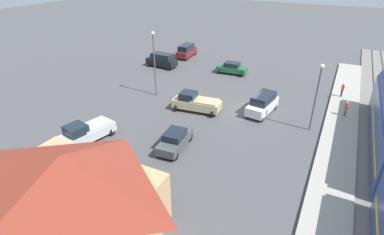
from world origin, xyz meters
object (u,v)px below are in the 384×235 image
(sedan_charcoal, at_px, (175,140))
(light_pole_lot_center, at_px, (154,57))
(pedestrian_on_platform, at_px, (346,107))
(light_pole_near_platform, at_px, (317,89))
(pedestrian_waiting_far, at_px, (343,89))
(suv_black, at_px, (162,60))
(sedan_green, at_px, (232,68))
(station_building, at_px, (69,195))
(suv_white, at_px, (263,104))
(pickup_silver, at_px, (86,132))
(suv_maroon, at_px, (186,51))
(pickup_tan, at_px, (196,102))

(sedan_charcoal, height_order, light_pole_lot_center, light_pole_lot_center)
(pedestrian_on_platform, bearing_deg, light_pole_lot_center, 10.18)
(light_pole_near_platform, bearing_deg, pedestrian_waiting_far, -103.09)
(suv_black, relative_size, light_pole_near_platform, 0.72)
(sedan_green, height_order, light_pole_near_platform, light_pole_near_platform)
(pedestrian_on_platform, distance_m, pedestrian_waiting_far, 5.53)
(station_building, xyz_separation_m, suv_white, (-5.82, -22.02, -1.92))
(sedan_green, height_order, light_pole_lot_center, light_pole_lot_center)
(sedan_green, xyz_separation_m, suv_white, (-7.64, 10.94, 0.27))
(pedestrian_waiting_far, bearing_deg, sedan_green, -9.83)
(light_pole_near_platform, bearing_deg, pedestrian_on_platform, -124.00)
(sedan_green, bearing_deg, suv_black, 10.50)
(sedan_charcoal, height_order, light_pole_near_platform, light_pole_near_platform)
(sedan_green, bearing_deg, sedan_charcoal, 96.62)
(pickup_silver, distance_m, sedan_green, 25.10)
(station_building, relative_size, sedan_charcoal, 2.27)
(pedestrian_waiting_far, relative_size, suv_black, 0.34)
(suv_white, bearing_deg, suv_black, -25.38)
(suv_maroon, height_order, light_pole_lot_center, light_pole_lot_center)
(pedestrian_waiting_far, bearing_deg, sedan_charcoal, 56.01)
(pedestrian_on_platform, distance_m, sedan_green, 17.95)
(pedestrian_waiting_far, relative_size, suv_white, 0.33)
(pedestrian_waiting_far, height_order, pickup_tan, pickup_tan)
(station_building, relative_size, suv_maroon, 2.10)
(suv_black, bearing_deg, station_building, 112.67)
(sedan_green, bearing_deg, pickup_tan, 93.16)
(station_building, height_order, pickup_silver, station_building)
(pickup_tan, bearing_deg, pickup_silver, 59.70)
(pedestrian_waiting_far, relative_size, light_pole_lot_center, 0.21)
(station_building, xyz_separation_m, sedan_green, (1.82, -32.95, -2.19))
(pedestrian_waiting_far, distance_m, sedan_green, 15.55)
(pedestrian_waiting_far, bearing_deg, pedestrian_on_platform, 96.95)
(suv_black, bearing_deg, pickup_silver, 104.02)
(pedestrian_on_platform, xyz_separation_m, pedestrian_waiting_far, (0.67, -5.48, 0.00))
(pickup_tan, bearing_deg, suv_white, -157.35)
(pickup_tan, bearing_deg, pedestrian_waiting_far, -142.53)
(pedestrian_waiting_far, relative_size, suv_maroon, 0.34)
(pickup_silver, bearing_deg, sedan_green, -102.61)
(pickup_silver, xyz_separation_m, suv_maroon, (4.70, -29.08, 0.12))
(pedestrian_waiting_far, xyz_separation_m, suv_black, (26.40, -0.60, -0.13))
(pedestrian_on_platform, relative_size, light_pole_lot_center, 0.21)
(suv_black, relative_size, suv_maroon, 1.00)
(sedan_green, height_order, suv_maroon, suv_maroon)
(pedestrian_on_platform, bearing_deg, sedan_green, -26.98)
(pedestrian_waiting_far, xyz_separation_m, pickup_silver, (20.80, 21.84, -0.25))
(pickup_silver, height_order, suv_black, suv_black)
(sedan_charcoal, xyz_separation_m, light_pole_near_platform, (-10.51, -9.11, 3.55))
(light_pole_near_platform, relative_size, light_pole_lot_center, 0.87)
(pickup_silver, relative_size, suv_maroon, 1.13)
(pickup_silver, height_order, light_pole_lot_center, light_pole_lot_center)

